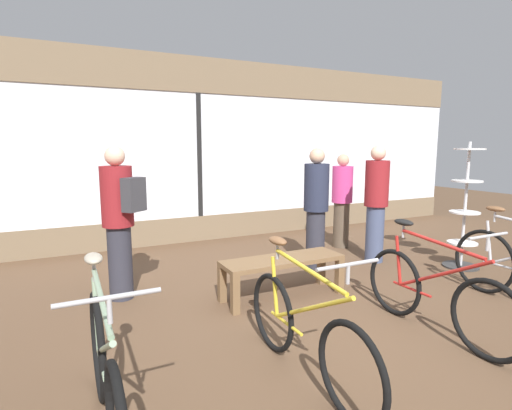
{
  "coord_description": "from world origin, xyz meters",
  "views": [
    {
      "loc": [
        -2.25,
        -2.9,
        1.71
      ],
      "look_at": [
        0.0,
        1.62,
        0.95
      ],
      "focal_mm": 28.0,
      "sensor_mm": 36.0,
      "label": 1
    }
  ],
  "objects": [
    {
      "name": "customer_by_window",
      "position": [
        1.98,
        2.37,
        0.81
      ],
      "size": [
        0.42,
        0.42,
        1.56
      ],
      "color": "brown",
      "rests_on": "ground_plane"
    },
    {
      "name": "display_bench",
      "position": [
        -0.05,
        0.84,
        0.38
      ],
      "size": [
        1.4,
        0.44,
        0.46
      ],
      "color": "brown",
      "rests_on": "ground_plane"
    },
    {
      "name": "customer_mid_floor",
      "position": [
        1.88,
        1.46,
        0.9
      ],
      "size": [
        0.44,
        0.44,
        1.71
      ],
      "color": "#424C6B",
      "rests_on": "ground_plane"
    },
    {
      "name": "bicycle_far_left",
      "position": [
        -2.08,
        -0.65,
        0.4
      ],
      "size": [
        0.46,
        1.72,
        1.05
      ],
      "color": "black",
      "rests_on": "ground_plane"
    },
    {
      "name": "shop_back_wall",
      "position": [
        0.0,
        3.87,
        1.64
      ],
      "size": [
        12.0,
        0.08,
        3.2
      ],
      "color": "#7A664C",
      "rests_on": "ground_plane"
    },
    {
      "name": "accessory_rack",
      "position": [
        2.78,
        0.7,
        0.72
      ],
      "size": [
        0.48,
        0.48,
        1.76
      ],
      "color": "#333333",
      "rests_on": "ground_plane"
    },
    {
      "name": "ground_plane",
      "position": [
        0.0,
        0.0,
        0.0
      ],
      "size": [
        24.0,
        24.0,
        0.0
      ],
      "primitive_type": "plane",
      "color": "brown"
    },
    {
      "name": "bicycle_right",
      "position": [
        0.73,
        -0.53,
        0.38
      ],
      "size": [
        0.46,
        1.66,
        1.02
      ],
      "color": "black",
      "rests_on": "ground_plane"
    },
    {
      "name": "customer_near_bench",
      "position": [
        -1.68,
        1.61,
        0.92
      ],
      "size": [
        0.52,
        0.56,
        1.7
      ],
      "color": "#2D2D38",
      "rests_on": "ground_plane"
    },
    {
      "name": "customer_near_rack",
      "position": [
        0.92,
        1.6,
        0.88
      ],
      "size": [
        0.45,
        0.45,
        1.67
      ],
      "color": "#2D2D38",
      "rests_on": "ground_plane"
    },
    {
      "name": "bicycle_left",
      "position": [
        -0.72,
        -0.61,
        0.37
      ],
      "size": [
        0.46,
        1.65,
        1.01
      ],
      "color": "black",
      "rests_on": "ground_plane"
    }
  ]
}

